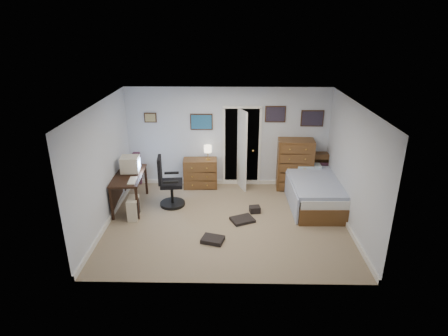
{
  "coord_description": "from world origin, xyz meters",
  "views": [
    {
      "loc": [
        0.07,
        -6.95,
        3.96
      ],
      "look_at": [
        -0.06,
        0.3,
        1.1
      ],
      "focal_mm": 30.0,
      "sensor_mm": 36.0,
      "label": 1
    }
  ],
  "objects_px": {
    "computer_desk": "(125,182)",
    "bed": "(314,191)",
    "tall_dresser": "(295,164)",
    "office_chair": "(169,187)",
    "low_dresser": "(200,173)"
  },
  "relations": [
    {
      "from": "low_dresser",
      "to": "bed",
      "type": "xyz_separation_m",
      "value": [
        2.68,
        -0.89,
        -0.05
      ]
    },
    {
      "from": "computer_desk",
      "to": "low_dresser",
      "type": "bearing_deg",
      "value": 30.9
    },
    {
      "from": "computer_desk",
      "to": "bed",
      "type": "height_order",
      "value": "computer_desk"
    },
    {
      "from": "tall_dresser",
      "to": "bed",
      "type": "bearing_deg",
      "value": -66.93
    },
    {
      "from": "office_chair",
      "to": "tall_dresser",
      "type": "bearing_deg",
      "value": 12.34
    },
    {
      "from": "computer_desk",
      "to": "office_chair",
      "type": "relative_size",
      "value": 1.16
    },
    {
      "from": "computer_desk",
      "to": "bed",
      "type": "xyz_separation_m",
      "value": [
        4.28,
        0.2,
        -0.27
      ]
    },
    {
      "from": "low_dresser",
      "to": "bed",
      "type": "bearing_deg",
      "value": -21.57
    },
    {
      "from": "low_dresser",
      "to": "bed",
      "type": "height_order",
      "value": "low_dresser"
    },
    {
      "from": "computer_desk",
      "to": "low_dresser",
      "type": "relative_size",
      "value": 1.64
    },
    {
      "from": "low_dresser",
      "to": "computer_desk",
      "type": "bearing_deg",
      "value": -148.69
    },
    {
      "from": "low_dresser",
      "to": "office_chair",
      "type": "bearing_deg",
      "value": -124.48
    },
    {
      "from": "office_chair",
      "to": "bed",
      "type": "distance_m",
      "value": 3.32
    },
    {
      "from": "tall_dresser",
      "to": "bed",
      "type": "height_order",
      "value": "tall_dresser"
    },
    {
      "from": "office_chair",
      "to": "bed",
      "type": "relative_size",
      "value": 0.56
    }
  ]
}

